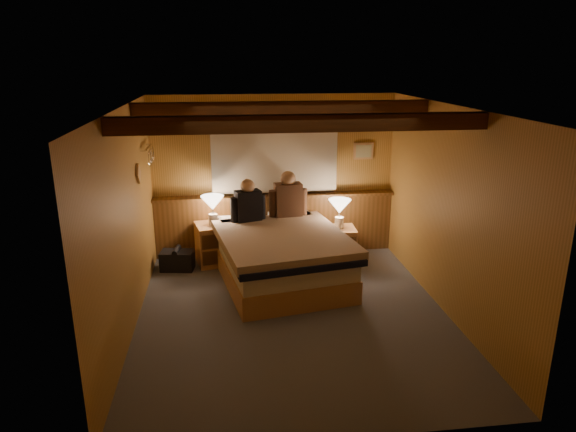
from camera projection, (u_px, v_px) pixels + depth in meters
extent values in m
plane|color=#515761|center=(293.00, 315.00, 6.04)|extent=(4.20, 4.20, 0.00)
plane|color=#E3AB55|center=(294.00, 107.00, 5.33)|extent=(4.20, 4.20, 0.00)
plane|color=#BF8F44|center=(274.00, 176.00, 7.68)|extent=(3.60, 0.00, 3.60)
plane|color=#BF8F44|center=(126.00, 224.00, 5.47)|extent=(0.00, 4.20, 4.20)
plane|color=#BF8F44|center=(448.00, 212.00, 5.90)|extent=(0.00, 4.20, 4.20)
plane|color=#BF8F44|center=(333.00, 304.00, 3.70)|extent=(3.60, 0.00, 3.60)
cube|color=brown|center=(275.00, 225.00, 7.84)|extent=(3.60, 0.12, 0.90)
cube|color=brown|center=(275.00, 196.00, 7.65)|extent=(3.60, 0.22, 0.04)
cylinder|color=#4D2913|center=(274.00, 119.00, 7.35)|extent=(2.10, 0.05, 0.05)
sphere|color=#4D2913|center=(200.00, 120.00, 7.22)|extent=(0.08, 0.08, 0.08)
sphere|color=#4D2913|center=(346.00, 118.00, 7.48)|extent=(0.08, 0.08, 0.08)
cube|color=silver|center=(275.00, 157.00, 7.52)|extent=(1.85, 0.08, 1.05)
cube|color=#4D2913|center=(302.00, 123.00, 4.79)|extent=(3.60, 0.15, 0.16)
cube|color=#4D2913|center=(284.00, 108.00, 6.21)|extent=(3.60, 0.15, 0.16)
cylinder|color=silver|center=(148.00, 147.00, 6.83)|extent=(0.03, 0.55, 0.03)
torus|color=silver|center=(149.00, 158.00, 6.73)|extent=(0.01, 0.21, 0.21)
torus|color=silver|center=(152.00, 155.00, 6.95)|extent=(0.01, 0.21, 0.21)
cube|color=tan|center=(363.00, 151.00, 7.72)|extent=(0.30, 0.03, 0.25)
cube|color=beige|center=(364.00, 151.00, 7.70)|extent=(0.24, 0.01, 0.19)
cube|color=tan|center=(281.00, 270.00, 6.93)|extent=(1.81, 2.21, 0.30)
cube|color=silver|center=(280.00, 252.00, 6.85)|extent=(1.77, 2.17, 0.24)
cube|color=black|center=(286.00, 247.00, 6.58)|extent=(1.80, 1.83, 0.08)
cube|color=#D89497|center=(283.00, 239.00, 6.68)|extent=(1.88, 2.04, 0.12)
cube|color=silver|center=(240.00, 223.00, 7.39)|extent=(0.65, 0.44, 0.16)
cube|color=silver|center=(290.00, 218.00, 7.60)|extent=(0.65, 0.44, 0.16)
cube|color=tan|center=(216.00, 243.00, 7.49)|extent=(0.63, 0.59, 0.60)
cube|color=brown|center=(219.00, 241.00, 7.24)|extent=(0.48, 0.12, 0.21)
cube|color=brown|center=(220.00, 257.00, 7.31)|extent=(0.48, 0.12, 0.21)
cylinder|color=silver|center=(219.00, 241.00, 7.24)|extent=(0.04, 0.04, 0.03)
cylinder|color=silver|center=(220.00, 257.00, 7.31)|extent=(0.04, 0.04, 0.03)
cube|color=tan|center=(338.00, 245.00, 7.50)|extent=(0.50, 0.46, 0.54)
cube|color=brown|center=(341.00, 243.00, 7.27)|extent=(0.44, 0.04, 0.19)
cube|color=brown|center=(340.00, 257.00, 7.33)|extent=(0.44, 0.04, 0.19)
cylinder|color=silver|center=(341.00, 243.00, 7.27)|extent=(0.03, 0.03, 0.03)
cylinder|color=silver|center=(340.00, 257.00, 7.33)|extent=(0.03, 0.03, 0.03)
cylinder|color=silver|center=(213.00, 219.00, 7.34)|extent=(0.13, 0.13, 0.16)
cylinder|color=silver|center=(213.00, 212.00, 7.31)|extent=(0.02, 0.02, 0.09)
cone|color=#FFE6C6|center=(212.00, 203.00, 7.27)|extent=(0.33, 0.33, 0.20)
cylinder|color=silver|center=(339.00, 222.00, 7.40)|extent=(0.13, 0.13, 0.16)
cylinder|color=silver|center=(339.00, 215.00, 7.37)|extent=(0.02, 0.02, 0.09)
cone|color=#FFE6C6|center=(340.00, 206.00, 7.33)|extent=(0.33, 0.33, 0.20)
cube|color=black|center=(248.00, 207.00, 7.20)|extent=(0.39, 0.29, 0.46)
cylinder|color=black|center=(234.00, 211.00, 7.13)|extent=(0.11, 0.11, 0.37)
cylinder|color=black|center=(262.00, 207.00, 7.29)|extent=(0.11, 0.11, 0.37)
sphere|color=tan|center=(248.00, 186.00, 7.11)|extent=(0.20, 0.20, 0.20)
cube|color=#472B1C|center=(288.00, 201.00, 7.42)|extent=(0.41, 0.26, 0.50)
cylinder|color=#472B1C|center=(273.00, 204.00, 7.38)|extent=(0.12, 0.12, 0.40)
cylinder|color=#472B1C|center=(303.00, 202.00, 7.48)|extent=(0.12, 0.12, 0.40)
sphere|color=tan|center=(288.00, 179.00, 7.32)|extent=(0.22, 0.22, 0.22)
cube|color=black|center=(177.00, 260.00, 7.29)|extent=(0.49, 0.34, 0.27)
cylinder|color=black|center=(177.00, 250.00, 7.24)|extent=(0.11, 0.28, 0.07)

